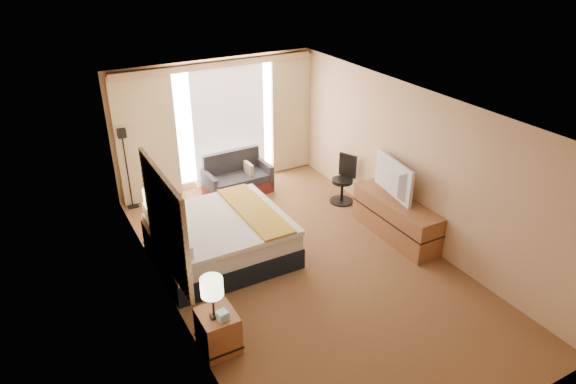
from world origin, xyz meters
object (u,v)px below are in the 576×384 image
loveseat (237,180)px  lamp_left (212,288)px  nightstand_left (218,331)px  media_dresser (395,218)px  television (388,178)px  desk_chair (344,181)px  bed (220,238)px  floor_lamp (125,153)px  lamp_right (152,197)px  nightstand_right (160,238)px

loveseat → lamp_left: 4.54m
nightstand_left → media_dresser: size_ratio=0.31×
television → desk_chair: bearing=8.2°
bed → lamp_left: lamp_left is taller
floor_lamp → loveseat: bearing=-11.4°
nightstand_left → media_dresser: (3.70, 1.05, 0.07)m
lamp_right → loveseat: bearing=34.1°
media_dresser → lamp_right: bearing=157.8°
nightstand_right → television: bearing=-18.3°
floor_lamp → desk_chair: bearing=-25.7°
desk_chair → nightstand_left: bearing=-168.9°
lamp_left → television: bearing=19.8°
loveseat → lamp_right: 2.56m
nightstand_left → loveseat: loveseat is taller
bed → desk_chair: bed is taller
television → bed: bearing=86.8°
nightstand_right → lamp_right: (-0.02, 0.07, 0.74)m
media_dresser → lamp_right: size_ratio=2.97×
floor_lamp → desk_chair: (3.70, -1.78, -0.70)m
desk_chair → television: television is taller
loveseat → floor_lamp: bearing=167.1°
bed → floor_lamp: size_ratio=1.29×
nightstand_left → lamp_right: bearing=90.5°
media_dresser → floor_lamp: size_ratio=1.13×
desk_chair → television: size_ratio=0.85×
nightstand_right → lamp_left: 2.65m
bed → lamp_left: (-0.86, -1.94, 0.63)m
bed → floor_lamp: 2.70m
nightstand_left → nightstand_right: bearing=90.0°
television → nightstand_left: bearing=118.4°
nightstand_left → desk_chair: bearing=35.0°
nightstand_right → floor_lamp: size_ratio=0.35×
loveseat → desk_chair: bearing=-41.0°
desk_chair → lamp_right: (-3.69, -0.00, 0.59)m
loveseat → lamp_right: size_ratio=2.20×
floor_lamp → nightstand_left: bearing=-89.6°
media_dresser → floor_lamp: 5.04m
bed → desk_chair: bearing=13.2°
nightstand_left → desk_chair: size_ratio=0.58×
floor_lamp → lamp_right: size_ratio=2.63×
nightstand_left → desk_chair: 4.48m
loveseat → floor_lamp: size_ratio=0.84×
lamp_right → bed: bearing=-38.8°
nightstand_right → bed: 1.01m
desk_chair → television: (-0.02, -1.28, 0.60)m
lamp_right → lamp_left: bearing=-90.5°
media_dresser → bed: size_ratio=0.88×
media_dresser → lamp_left: 3.96m
loveseat → desk_chair: desk_chair is taller
nightstand_left → media_dresser: bearing=15.8°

